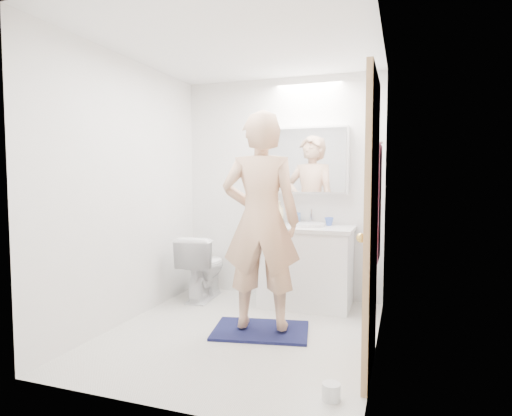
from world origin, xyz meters
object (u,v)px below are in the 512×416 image
at_px(soap_bottle_a, 280,213).
at_px(toilet, 203,267).
at_px(person, 261,221).
at_px(toilet_paper_roll, 331,392).
at_px(soap_bottle_b, 295,216).
at_px(medicine_cabinet, 307,161).
at_px(vanity_cabinet, 306,268).
at_px(toothbrush_cup, 329,222).

bearing_deg(soap_bottle_a, toilet, -161.48).
bearing_deg(person, toilet_paper_roll, 118.23).
height_order(soap_bottle_a, soap_bottle_b, soap_bottle_a).
distance_m(toilet, person, 1.34).
bearing_deg(soap_bottle_b, toilet_paper_roll, -70.19).
distance_m(person, toilet_paper_roll, 1.49).
height_order(medicine_cabinet, toilet_paper_roll, medicine_cabinet).
bearing_deg(vanity_cabinet, person, -102.77).
distance_m(vanity_cabinet, toilet_paper_roll, 1.92).
relative_size(person, toothbrush_cup, 19.90).
xyz_separation_m(person, soap_bottle_b, (0.03, 1.06, -0.04)).
bearing_deg(toilet_paper_roll, medicine_cabinet, 106.58).
xyz_separation_m(medicine_cabinet, soap_bottle_b, (-0.12, -0.03, -0.59)).
bearing_deg(medicine_cabinet, toilet, -163.13).
bearing_deg(soap_bottle_a, vanity_cabinet, -24.39).
bearing_deg(soap_bottle_a, person, -82.74).
bearing_deg(toilet, toothbrush_cup, -172.34).
relative_size(toothbrush_cup, toilet_paper_roll, 0.83).
height_order(medicine_cabinet, soap_bottle_a, medicine_cabinet).
height_order(vanity_cabinet, soap_bottle_a, soap_bottle_a).
bearing_deg(toothbrush_cup, toilet_paper_roll, -79.99).
bearing_deg(soap_bottle_a, toothbrush_cup, 1.07).
bearing_deg(medicine_cabinet, person, -97.80).
distance_m(soap_bottle_a, toilet_paper_roll, 2.32).
xyz_separation_m(soap_bottle_a, soap_bottle_b, (0.17, 0.03, -0.03)).
height_order(medicine_cabinet, person, person).
distance_m(toilet, toilet_paper_roll, 2.39).
xyz_separation_m(soap_bottle_a, toilet_paper_roll, (0.88, -1.95, -0.89)).
height_order(soap_bottle_a, toilet_paper_roll, soap_bottle_a).
xyz_separation_m(person, toothbrush_cup, (0.40, 1.04, -0.09)).
bearing_deg(soap_bottle_b, medicine_cabinet, 14.59).
xyz_separation_m(toothbrush_cup, toilet_paper_roll, (0.35, -1.96, -0.81)).
height_order(toilet, soap_bottle_b, soap_bottle_b).
distance_m(person, soap_bottle_a, 1.04).
height_order(vanity_cabinet, medicine_cabinet, medicine_cabinet).
xyz_separation_m(vanity_cabinet, toothbrush_cup, (0.20, 0.16, 0.47)).
relative_size(medicine_cabinet, toilet_paper_roll, 8.00).
bearing_deg(vanity_cabinet, soap_bottle_b, 132.56).
distance_m(toilet, soap_bottle_a, 1.02).
relative_size(soap_bottle_b, toothbrush_cup, 2.02).
bearing_deg(soap_bottle_b, person, -91.85).
height_order(toilet, person, person).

